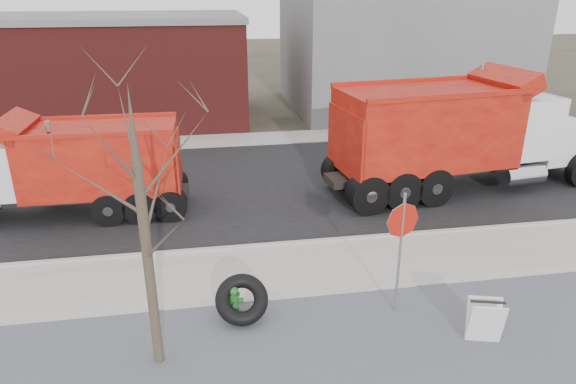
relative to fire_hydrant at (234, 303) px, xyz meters
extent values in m
plane|color=#383328|center=(1.71, 1.41, -0.34)|extent=(120.00, 120.00, 0.00)
cube|color=slate|center=(1.71, -2.09, -0.32)|extent=(60.00, 5.00, 0.03)
cube|color=#9E9B93|center=(1.71, 1.66, -0.31)|extent=(60.00, 2.50, 0.06)
cube|color=#9E9B93|center=(1.71, 2.96, -0.28)|extent=(60.00, 0.15, 0.11)
cube|color=black|center=(1.71, 7.71, -0.33)|extent=(60.00, 9.40, 0.02)
cube|color=#9E9B93|center=(1.71, 13.41, -0.31)|extent=(60.00, 2.00, 0.06)
cube|color=slate|center=(10.71, 19.41, 3.66)|extent=(12.00, 10.00, 8.00)
cube|color=maroon|center=(-8.29, 18.41, 2.16)|extent=(20.00, 8.00, 5.00)
cube|color=slate|center=(-8.29, 18.41, 4.81)|extent=(20.20, 8.20, 0.30)
cylinder|color=#382D23|center=(-1.49, -1.19, 1.66)|extent=(0.18, 0.18, 4.00)
cone|color=#382D23|center=(-1.49, -1.19, 4.26)|extent=(0.14, 0.14, 1.20)
cylinder|color=#2B712B|center=(0.00, 0.01, -0.31)|extent=(0.39, 0.39, 0.05)
cylinder|color=#2B712B|center=(0.00, 0.01, -0.04)|extent=(0.20, 0.20, 0.53)
cylinder|color=#2B712B|center=(0.00, 0.01, 0.19)|extent=(0.27, 0.27, 0.04)
sphere|color=#2B712B|center=(0.00, 0.01, 0.28)|extent=(0.21, 0.21, 0.21)
cylinder|color=#2B712B|center=(0.00, 0.01, 0.37)|extent=(0.04, 0.04, 0.05)
cylinder|color=#2B712B|center=(-0.15, -0.01, 0.04)|extent=(0.11, 0.11, 0.10)
cylinder|color=#2B712B|center=(0.15, 0.02, 0.04)|extent=(0.11, 0.11, 0.10)
cylinder|color=#2B712B|center=(0.01, -0.14, 0.02)|extent=(0.14, 0.12, 0.13)
torus|color=black|center=(0.16, -0.14, 0.15)|extent=(1.13, 1.05, 0.96)
cylinder|color=gray|center=(3.43, -0.39, 1.04)|extent=(0.06, 0.06, 2.76)
cylinder|color=#B8170D|center=(3.43, -0.39, 1.83)|extent=(0.73, 0.22, 0.75)
cube|color=white|center=(4.74, -1.75, 0.14)|extent=(0.70, 0.39, 0.90)
cube|color=white|center=(4.79, -1.57, 0.14)|extent=(0.70, 0.39, 0.90)
cube|color=black|center=(4.76, -1.66, 0.59)|extent=(0.65, 0.22, 0.04)
cube|color=black|center=(8.18, 6.30, 0.40)|extent=(9.66, 2.24, 0.25)
cube|color=silver|center=(12.10, 6.82, 1.03)|extent=(2.74, 2.50, 1.24)
cube|color=silver|center=(10.22, 6.57, 1.82)|extent=(2.12, 2.80, 2.02)
cube|color=black|center=(10.96, 6.67, 2.38)|extent=(0.34, 2.24, 0.90)
cube|color=#B1250F|center=(6.73, 6.11, 1.93)|extent=(5.93, 3.41, 2.47)
cylinder|color=silver|center=(9.24, 7.52, 2.33)|extent=(0.18, 0.18, 2.70)
cylinder|color=black|center=(12.14, 8.05, 0.30)|extent=(1.27, 0.50, 1.24)
cylinder|color=black|center=(5.25, 7.00, 0.30)|extent=(1.27, 0.50, 1.24)
cylinder|color=black|center=(5.53, 4.86, 0.30)|extent=(1.27, 0.50, 1.24)
cube|color=black|center=(-4.61, 6.01, 0.27)|extent=(7.23, 0.79, 0.19)
cube|color=silver|center=(-5.41, 6.02, 1.36)|extent=(1.42, 2.04, 1.59)
cube|color=black|center=(-6.16, 6.02, 1.81)|extent=(0.05, 1.77, 0.71)
cube|color=#B1250F|center=(-3.46, 6.01, 1.45)|extent=(4.43, 2.13, 1.95)
cylinder|color=silver|center=(-4.56, 5.17, 1.76)|extent=(0.12, 0.12, 2.12)
cylinder|color=black|center=(-2.40, 5.16, 0.17)|extent=(0.97, 0.27, 0.97)
cylinder|color=black|center=(-2.39, 6.86, 0.17)|extent=(0.97, 0.27, 0.97)
camera|label=1|loc=(-0.38, -9.21, 6.20)|focal=32.00mm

